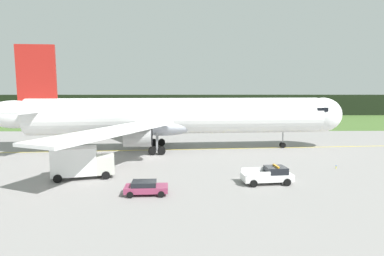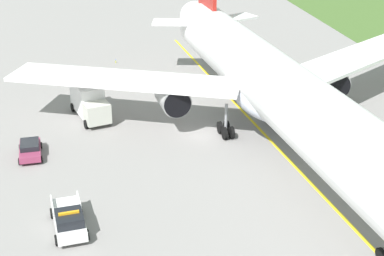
{
  "view_description": "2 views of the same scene",
  "coord_description": "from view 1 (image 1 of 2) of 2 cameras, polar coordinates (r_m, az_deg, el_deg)",
  "views": [
    {
      "loc": [
        5.48,
        -44.61,
        9.87
      ],
      "look_at": [
        5.99,
        6.41,
        3.54
      ],
      "focal_mm": 29.47,
      "sensor_mm": 36.0,
      "label": 1
    },
    {
      "loc": [
        49.66,
        -10.74,
        23.68
      ],
      "look_at": [
        8.67,
        -2.67,
        4.8
      ],
      "focal_mm": 54.4,
      "sensor_mm": 36.0,
      "label": 2
    }
  ],
  "objects": [
    {
      "name": "ground",
      "position": [
        46.02,
        -7.43,
        -5.37
      ],
      "size": [
        320.0,
        320.0,
        0.0
      ],
      "primitive_type": "plane",
      "color": "gray"
    },
    {
      "name": "airliner",
      "position": [
        51.03,
        -3.25,
        2.07
      ],
      "size": [
        57.55,
        47.2,
        16.58
      ],
      "color": "white",
      "rests_on": "ground"
    },
    {
      "name": "catering_truck",
      "position": [
        37.14,
        -19.42,
        -5.83
      ],
      "size": [
        6.97,
        4.05,
        3.65
      ],
      "color": "beige",
      "rests_on": "ground"
    },
    {
      "name": "distant_tree_line",
      "position": [
        121.39,
        -3.16,
        4.21
      ],
      "size": [
        288.0,
        6.91,
        7.66
      ],
      "primitive_type": "cube",
      "color": "black",
      "rests_on": "ground"
    },
    {
      "name": "taxiway_centerline_main",
      "position": [
        51.8,
        -2.6,
        -3.91
      ],
      "size": [
        74.48,
        6.54,
        0.01
      ],
      "primitive_type": "cube",
      "rotation": [
        0.0,
        0.0,
        0.08
      ],
      "color": "yellow",
      "rests_on": "ground"
    },
    {
      "name": "ops_pickup_truck",
      "position": [
        34.31,
        13.76,
        -8.28
      ],
      "size": [
        5.41,
        2.78,
        1.94
      ],
      "color": "white",
      "rests_on": "ground"
    },
    {
      "name": "taxiway_edge_light_east",
      "position": [
        43.45,
        24.62,
        -6.4
      ],
      "size": [
        0.12,
        0.12,
        0.42
      ],
      "color": "yellow",
      "rests_on": "ground"
    },
    {
      "name": "grass_verge",
      "position": [
        97.3,
        -3.79,
        1.25
      ],
      "size": [
        320.0,
        46.11,
        0.04
      ],
      "primitive_type": "cube",
      "color": "#45662D",
      "rests_on": "ground"
    },
    {
      "name": "staff_car",
      "position": [
        30.38,
        -8.36,
        -10.57
      ],
      "size": [
        4.12,
        2.21,
        1.3
      ],
      "color": "#8D3355",
      "rests_on": "ground"
    }
  ]
}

